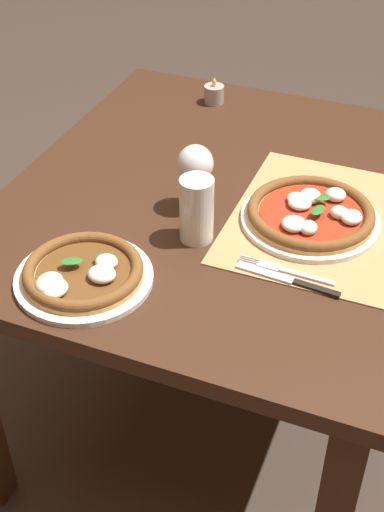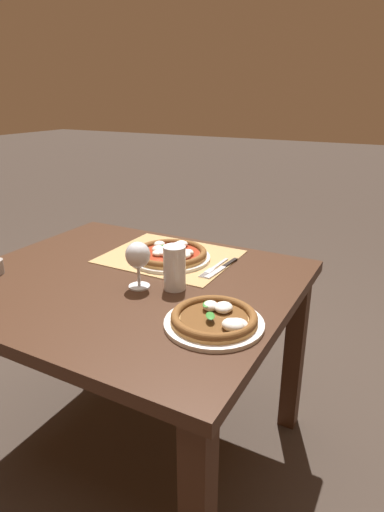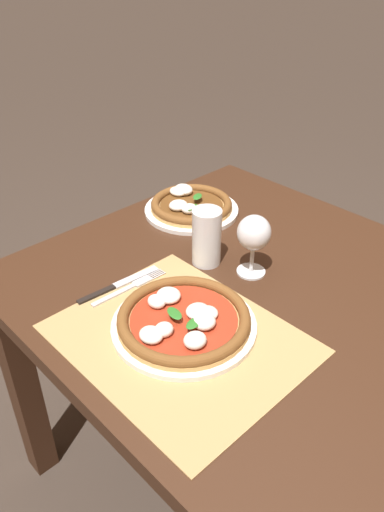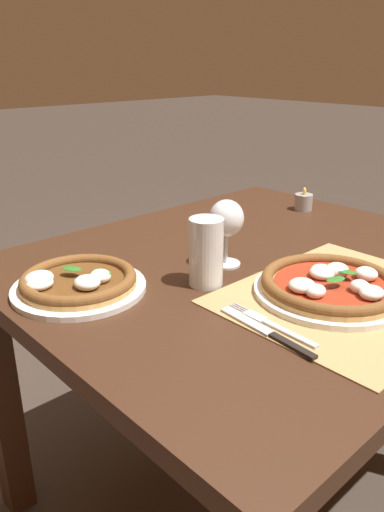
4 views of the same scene
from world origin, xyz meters
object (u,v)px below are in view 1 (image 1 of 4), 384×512
object	(u,v)px
fork	(285,270)
knife	(287,280)
pizza_far	(83,274)
pint_glass	(197,211)
wine_glass	(195,166)
pizza_near	(311,214)
votive_candle	(214,95)

from	to	relation	value
fork	knife	bearing A→B (deg)	-156.57
fork	knife	xyz separation A→B (m)	(-0.03, -0.01, 0.00)
pizza_far	knife	bearing A→B (deg)	-68.25
pint_glass	fork	xyz separation A→B (m)	(-0.04, -0.21, -0.06)
pizza_far	wine_glass	size ratio (longest dim) A/B	1.77
pizza_near	votive_candle	bearing A→B (deg)	40.37
fork	knife	distance (m)	0.03
pizza_far	votive_candle	size ratio (longest dim) A/B	3.81
pizza_near	fork	world-z (taller)	pizza_near
pint_glass	pizza_near	bearing A→B (deg)	-55.82
knife	pizza_near	bearing A→B (deg)	2.15
pizza_far	fork	size ratio (longest dim) A/B	1.37
pizza_far	votive_candle	xyz separation A→B (m)	(0.83, 0.04, 0.00)
pint_glass	knife	distance (m)	0.24
knife	votive_candle	distance (m)	0.80
pizza_far	fork	world-z (taller)	pizza_far
knife	votive_candle	size ratio (longest dim) A/B	3.00
pizza_far	pint_glass	distance (m)	0.27
pizza_far	fork	bearing A→B (deg)	-64.23
wine_glass	votive_candle	size ratio (longest dim) A/B	2.15
pizza_near	wine_glass	xyz separation A→B (m)	(-0.04, 0.26, 0.08)
wine_glass	pint_glass	world-z (taller)	wine_glass
pizza_near	knife	size ratio (longest dim) A/B	1.40
pizza_far	wine_glass	bearing A→B (deg)	-18.35
knife	votive_candle	world-z (taller)	votive_candle
fork	votive_candle	world-z (taller)	votive_candle
knife	wine_glass	bearing A→B (deg)	56.35
wine_glass	votive_candle	bearing A→B (deg)	15.92
votive_candle	wine_glass	bearing A→B (deg)	-164.08
pizza_far	pint_glass	bearing A→B (deg)	-35.27
votive_candle	pizza_near	bearing A→B (deg)	-139.63
pizza_near	knife	distance (m)	0.21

